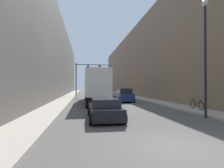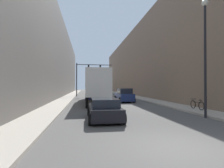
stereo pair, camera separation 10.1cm
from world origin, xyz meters
name	(u,v)px [view 2 (the right image)]	position (x,y,z in m)	size (l,w,h in m)	color
ground_plane	(178,148)	(0.00, 0.00, 0.00)	(200.00, 200.00, 0.00)	#565451
sidewalk_right	(130,96)	(6.12, 30.00, 0.07)	(2.28, 80.00, 0.15)	#B2A899
sidewalk_left	(70,96)	(-6.12, 30.00, 0.07)	(2.28, 80.00, 0.15)	#B2A899
building_right	(148,62)	(10.26, 30.00, 7.31)	(6.00, 80.00, 14.61)	#846B56
building_left	(48,59)	(-10.26, 30.00, 7.42)	(6.00, 80.00, 14.84)	#66605B
semi_truck	(95,85)	(-1.90, 16.75, 2.19)	(2.43, 13.49, 3.80)	silver
sedan_car	(104,109)	(-1.93, 5.52, 0.65)	(2.08, 4.36, 1.35)	black
suv_car	(124,95)	(2.06, 17.32, 0.85)	(2.07, 4.45, 1.81)	navy
traffic_signal_gantry	(85,73)	(-3.11, 30.52, 4.70)	(7.31, 0.35, 6.77)	black
street_lamp	(205,43)	(4.83, 5.00, 5.00)	(0.44, 0.44, 7.96)	black
parked_bicycle	(197,105)	(6.25, 7.93, 0.53)	(0.44, 1.82, 0.86)	black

